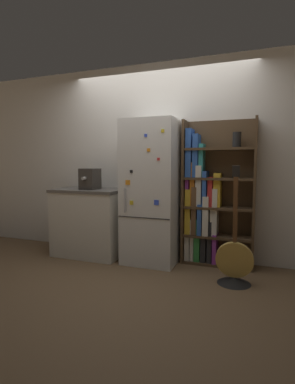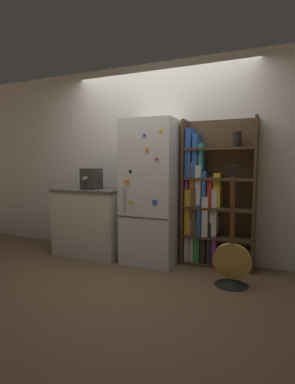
{
  "view_description": "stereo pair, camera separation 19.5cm",
  "coord_description": "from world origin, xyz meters",
  "px_view_note": "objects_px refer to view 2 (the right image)",
  "views": [
    {
      "loc": [
        1.28,
        -3.43,
        1.27
      ],
      "look_at": [
        -0.06,
        0.15,
        0.9
      ],
      "focal_mm": 28.0,
      "sensor_mm": 36.0,
      "label": 1
    },
    {
      "loc": [
        1.46,
        -3.35,
        1.27
      ],
      "look_at": [
        -0.06,
        0.15,
        0.9
      ],
      "focal_mm": 28.0,
      "sensor_mm": 36.0,
      "label": 2
    }
  ],
  "objects_px": {
    "bookshelf": "(210,201)",
    "guitar": "(232,269)",
    "refrigerator": "(152,192)",
    "espresso_machine": "(91,179)"
  },
  "relations": [
    {
      "from": "refrigerator",
      "to": "guitar",
      "type": "xyz_separation_m",
      "value": [
        1.06,
        -0.39,
        -0.73
      ]
    },
    {
      "from": "bookshelf",
      "to": "guitar",
      "type": "xyz_separation_m",
      "value": [
        0.36,
        -0.57,
        -0.63
      ]
    },
    {
      "from": "refrigerator",
      "to": "bookshelf",
      "type": "distance_m",
      "value": 0.73
    },
    {
      "from": "refrigerator",
      "to": "espresso_machine",
      "type": "xyz_separation_m",
      "value": [
        -0.86,
        -0.07,
        0.16
      ]
    },
    {
      "from": "espresso_machine",
      "to": "guitar",
      "type": "height_order",
      "value": "guitar"
    },
    {
      "from": "bookshelf",
      "to": "espresso_machine",
      "type": "distance_m",
      "value": 1.61
    },
    {
      "from": "guitar",
      "to": "refrigerator",
      "type": "bearing_deg",
      "value": 159.83
    },
    {
      "from": "refrigerator",
      "to": "espresso_machine",
      "type": "height_order",
      "value": "refrigerator"
    },
    {
      "from": "guitar",
      "to": "bookshelf",
      "type": "bearing_deg",
      "value": 122.27
    },
    {
      "from": "refrigerator",
      "to": "espresso_machine",
      "type": "relative_size",
      "value": 5.89
    }
  ]
}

